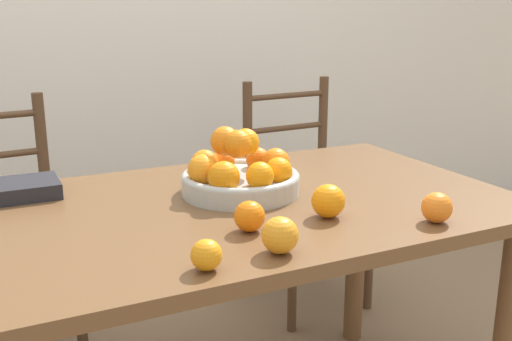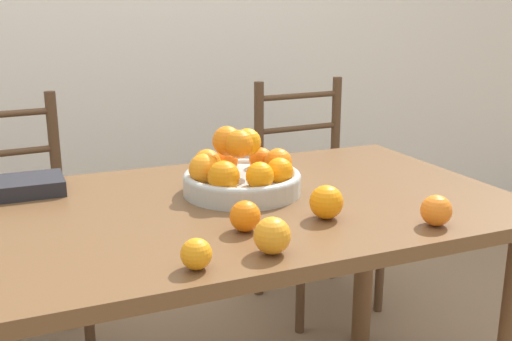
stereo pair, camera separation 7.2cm
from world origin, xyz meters
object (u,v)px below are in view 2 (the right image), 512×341
object	(u,v)px
fruit_bowl	(241,173)
chair_right	(314,199)
book_stack	(18,187)
orange_loose_4	(272,236)
orange_loose_3	(436,210)
chair_left	(13,240)
orange_loose_0	(245,216)
orange_loose_1	(326,202)
orange_loose_2	(196,254)

from	to	relation	value
fruit_bowl	chair_right	bearing A→B (deg)	48.24
book_stack	orange_loose_4	bearing A→B (deg)	-53.89
orange_loose_3	chair_left	xyz separation A→B (m)	(-0.91, 1.07, -0.32)
chair_right	book_stack	world-z (taller)	chair_right
orange_loose_0	fruit_bowl	bearing A→B (deg)	70.20
orange_loose_0	chair_left	size ratio (longest dim) A/B	0.08
orange_loose_4	chair_right	bearing A→B (deg)	57.40
orange_loose_1	orange_loose_3	xyz separation A→B (m)	(0.21, -0.14, -0.00)
chair_right	book_stack	distance (m)	1.26
orange_loose_0	chair_right	world-z (taller)	chair_right
orange_loose_2	orange_loose_3	xyz separation A→B (m)	(0.58, 0.01, 0.01)
orange_loose_2	orange_loose_1	bearing A→B (deg)	22.55
orange_loose_0	orange_loose_3	xyz separation A→B (m)	(0.42, -0.14, 0.00)
orange_loose_3	book_stack	distance (m)	1.08
fruit_bowl	orange_loose_2	world-z (taller)	fruit_bowl
orange_loose_4	book_stack	distance (m)	0.79
orange_loose_1	chair_left	size ratio (longest dim) A/B	0.09
orange_loose_0	orange_loose_1	size ratio (longest dim) A/B	0.87
orange_loose_1	orange_loose_2	bearing A→B (deg)	-157.45
orange_loose_2	book_stack	world-z (taller)	orange_loose_2
orange_loose_0	orange_loose_2	xyz separation A→B (m)	(-0.16, -0.15, -0.00)
chair_left	book_stack	world-z (taller)	chair_left
fruit_bowl	book_stack	bearing A→B (deg)	157.84
orange_loose_2	orange_loose_4	xyz separation A→B (m)	(0.17, 0.01, 0.01)
chair_left	orange_loose_2	bearing A→B (deg)	-78.62
orange_loose_0	orange_loose_4	distance (m)	0.14
fruit_bowl	orange_loose_3	xyz separation A→B (m)	(0.32, -0.41, -0.02)
fruit_bowl	chair_left	world-z (taller)	chair_left
chair_left	chair_right	xyz separation A→B (m)	(1.18, 0.00, 0.00)
orange_loose_0	orange_loose_1	xyz separation A→B (m)	(0.21, 0.00, 0.01)
orange_loose_2	chair_left	xyz separation A→B (m)	(-0.33, 1.08, -0.32)
orange_loose_1	orange_loose_4	size ratio (longest dim) A/B	1.05
fruit_bowl	orange_loose_0	size ratio (longest dim) A/B	4.52
orange_loose_4	chair_left	world-z (taller)	chair_left
orange_loose_0	orange_loose_4	bearing A→B (deg)	-88.72
orange_loose_0	orange_loose_1	bearing A→B (deg)	0.77
orange_loose_4	book_stack	bearing A→B (deg)	126.11
orange_loose_0	chair_right	distance (m)	1.20
orange_loose_0	orange_loose_4	xyz separation A→B (m)	(0.00, -0.14, 0.00)
orange_loose_1	orange_loose_2	distance (m)	0.40
orange_loose_0	orange_loose_3	bearing A→B (deg)	-18.22
book_stack	chair_left	bearing A→B (deg)	94.19
fruit_bowl	orange_loose_1	bearing A→B (deg)	-67.16
orange_loose_0	book_stack	distance (m)	0.68
fruit_bowl	orange_loose_2	size ratio (longest dim) A/B	5.17
orange_loose_4	chair_left	xyz separation A→B (m)	(-0.50, 1.07, -0.33)
fruit_bowl	orange_loose_3	size ratio (longest dim) A/B	4.42
fruit_bowl	orange_loose_1	xyz separation A→B (m)	(0.11, -0.27, -0.01)
orange_loose_1	chair_right	distance (m)	1.09
orange_loose_3	chair_left	bearing A→B (deg)	130.46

